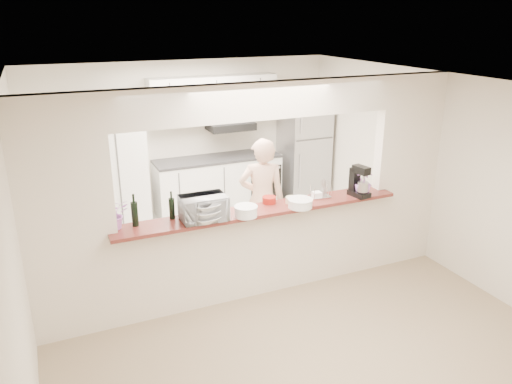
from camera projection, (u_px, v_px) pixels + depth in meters
floor at (259, 291)px, 6.05m from camera, size 6.00×6.00×0.00m
tile_overlay at (217, 241)px, 7.39m from camera, size 5.00×2.90×0.01m
partition at (260, 174)px, 5.56m from camera, size 5.00×0.15×2.50m
bar_counter at (260, 248)px, 5.86m from camera, size 3.40×0.38×1.09m
kitchen_cabinets at (180, 159)px, 8.00m from camera, size 3.15×0.62×2.25m
refrigerator at (304, 153)px, 8.83m from camera, size 0.75×0.70×1.70m
flower_left at (114, 214)px, 5.07m from camera, size 0.32×0.29×0.31m
wine_bottle_a at (135, 213)px, 5.14m from camera, size 0.07×0.07×0.35m
wine_bottle_b at (172, 208)px, 5.33m from camera, size 0.06×0.06×0.31m
toaster_oven at (203, 208)px, 5.29m from camera, size 0.49×0.33×0.27m
serving_bowls at (206, 213)px, 5.24m from camera, size 0.33×0.33×0.21m
plate_stack_a at (246, 211)px, 5.41m from camera, size 0.26×0.26×0.12m
plate_stack_b at (300, 203)px, 5.67m from camera, size 0.29×0.29×0.10m
red_bowl at (269, 200)px, 5.81m from camera, size 0.16×0.16×0.08m
tan_bowl at (292, 200)px, 5.80m from camera, size 0.15×0.15×0.07m
utensil_caddy at (321, 190)px, 5.96m from camera, size 0.25×0.16×0.22m
stand_mixer at (359, 182)px, 5.99m from camera, size 0.20×0.28×0.38m
flower_right at (363, 182)px, 6.00m from camera, size 0.24×0.24×0.36m
person at (262, 200)px, 6.61m from camera, size 0.70×0.56×1.67m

